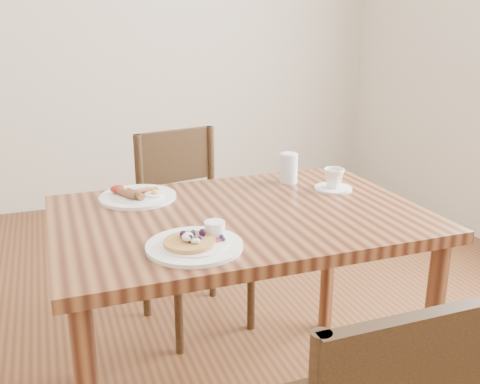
{
  "coord_description": "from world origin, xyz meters",
  "views": [
    {
      "loc": [
        -0.57,
        -1.55,
        1.35
      ],
      "look_at": [
        0.0,
        0.0,
        0.82
      ],
      "focal_mm": 40.0,
      "sensor_mm": 36.0,
      "label": 1
    }
  ],
  "objects": [
    {
      "name": "dining_table",
      "position": [
        0.0,
        0.0,
        0.65
      ],
      "size": [
        1.2,
        0.8,
        0.75
      ],
      "color": "brown",
      "rests_on": "ground"
    },
    {
      "name": "chair_far",
      "position": [
        -0.0,
        0.65,
        0.49
      ],
      "size": [
        0.5,
        0.5,
        0.88
      ],
      "rotation": [
        0.0,
        0.0,
        3.35
      ],
      "color": "#3A2815",
      "rests_on": "ground"
    },
    {
      "name": "pancake_plate",
      "position": [
        -0.21,
        -0.23,
        0.76
      ],
      "size": [
        0.27,
        0.27,
        0.06
      ],
      "color": "white",
      "rests_on": "dining_table"
    },
    {
      "name": "breakfast_plate",
      "position": [
        -0.29,
        0.26,
        0.76
      ],
      "size": [
        0.27,
        0.27,
        0.04
      ],
      "color": "white",
      "rests_on": "dining_table"
    },
    {
      "name": "teacup_saucer",
      "position": [
        0.41,
        0.12,
        0.78
      ],
      "size": [
        0.14,
        0.14,
        0.08
      ],
      "color": "white",
      "rests_on": "dining_table"
    },
    {
      "name": "water_glass",
      "position": [
        0.3,
        0.26,
        0.81
      ],
      "size": [
        0.07,
        0.07,
        0.11
      ],
      "primitive_type": "cylinder",
      "color": "silver",
      "rests_on": "dining_table"
    }
  ]
}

